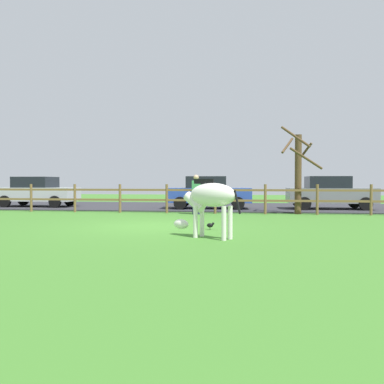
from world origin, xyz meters
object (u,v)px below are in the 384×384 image
zebra (210,199)px  parked_car_blue (209,192)px  bare_tree (298,170)px  parked_car_silver (38,191)px  visitor_near_fence (196,192)px  crow_on_grass (210,225)px  parked_car_grey (330,192)px

zebra → parked_car_blue: bearing=95.7°
bare_tree → zebra: bearing=-111.5°
parked_car_silver → visitor_near_fence: (8.84, -3.24, 0.06)m
visitor_near_fence → zebra: bearing=-79.9°
parked_car_silver → parked_car_blue: bearing=-1.6°
crow_on_grass → parked_car_silver: (-9.91, 8.35, 0.72)m
visitor_near_fence → parked_car_silver: bearing=159.9°
parked_car_blue → visitor_near_fence: 3.00m
zebra → crow_on_grass: (-0.14, 1.66, -0.80)m
zebra → parked_car_silver: bearing=135.1°
bare_tree → crow_on_grass: (-3.12, -5.89, -1.70)m
parked_car_silver → crow_on_grass: bearing=-40.1°
crow_on_grass → parked_car_blue: bearing=96.0°
zebra → visitor_near_fence: bearing=100.1°
parked_car_blue → parked_car_silver: bearing=178.4°
bare_tree → parked_car_blue: (-3.96, 2.21, -0.98)m
parked_car_silver → zebra: bearing=-44.9°
parked_car_blue → parked_car_grey: size_ratio=1.01×
crow_on_grass → visitor_near_fence: (-1.07, 5.11, 0.78)m
crow_on_grass → parked_car_grey: size_ratio=0.05×
bare_tree → crow_on_grass: bearing=-117.9°
parked_car_blue → zebra: bearing=-84.3°
zebra → parked_car_silver: (-10.05, 10.01, -0.08)m
parked_car_blue → visitor_near_fence: size_ratio=2.50×
bare_tree → crow_on_grass: 6.88m
zebra → parked_car_blue: size_ratio=0.43×
parked_car_grey → parked_car_silver: 14.82m
zebra → parked_car_grey: bearing=64.9°
crow_on_grass → parked_car_blue: 8.18m
parked_car_blue → crow_on_grass: bearing=-84.0°
bare_tree → parked_car_grey: 3.33m
parked_car_grey → bare_tree: bearing=-124.2°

